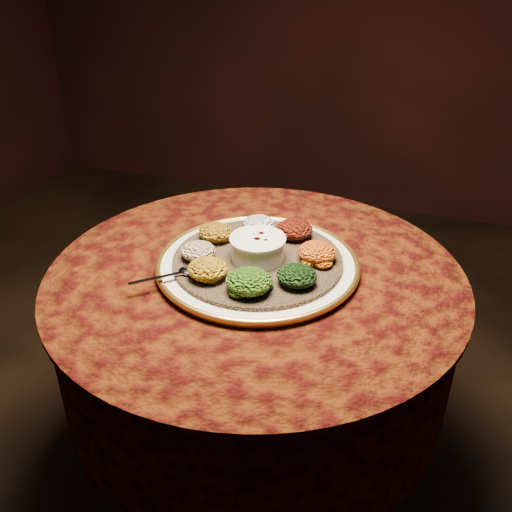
% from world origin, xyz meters
% --- Properties ---
extents(table, '(0.96, 0.96, 0.73)m').
position_xyz_m(table, '(0.00, 0.00, 0.55)').
color(table, black).
rests_on(table, ground).
extents(platter, '(0.51, 0.51, 0.02)m').
position_xyz_m(platter, '(0.00, 0.02, 0.75)').
color(platter, beige).
rests_on(platter, table).
extents(injera, '(0.45, 0.45, 0.01)m').
position_xyz_m(injera, '(0.00, 0.02, 0.76)').
color(injera, brown).
rests_on(injera, platter).
extents(stew_bowl, '(0.13, 0.13, 0.05)m').
position_xyz_m(stew_bowl, '(0.00, 0.02, 0.79)').
color(stew_bowl, silver).
rests_on(stew_bowl, injera).
extents(spoon, '(0.13, 0.11, 0.01)m').
position_xyz_m(spoon, '(-0.13, -0.10, 0.77)').
color(spoon, silver).
rests_on(spoon, injera).
extents(portion_ayib, '(0.08, 0.08, 0.04)m').
position_xyz_m(portion_ayib, '(-0.04, 0.14, 0.78)').
color(portion_ayib, white).
rests_on(portion_ayib, injera).
extents(portion_kitfo, '(0.09, 0.09, 0.04)m').
position_xyz_m(portion_kitfo, '(0.05, 0.14, 0.78)').
color(portion_kitfo, black).
rests_on(portion_kitfo, injera).
extents(portion_tikil, '(0.09, 0.08, 0.04)m').
position_xyz_m(portion_tikil, '(0.13, 0.05, 0.78)').
color(portion_tikil, '#BB810F').
rests_on(portion_tikil, injera).
extents(portion_gomen, '(0.09, 0.08, 0.04)m').
position_xyz_m(portion_gomen, '(0.11, -0.06, 0.78)').
color(portion_gomen, black).
rests_on(portion_gomen, injera).
extents(portion_mixveg, '(0.10, 0.09, 0.05)m').
position_xyz_m(portion_mixveg, '(0.03, -0.12, 0.79)').
color(portion_mixveg, '#993009').
rests_on(portion_mixveg, injera).
extents(portion_kik, '(0.09, 0.08, 0.04)m').
position_xyz_m(portion_kik, '(-0.07, -0.10, 0.78)').
color(portion_kik, '#B4800F').
rests_on(portion_kik, injera).
extents(portion_timatim, '(0.08, 0.08, 0.04)m').
position_xyz_m(portion_timatim, '(-0.13, -0.03, 0.78)').
color(portion_timatim, maroon).
rests_on(portion_timatim, injera).
extents(portion_shiro, '(0.08, 0.08, 0.04)m').
position_xyz_m(portion_shiro, '(-0.12, 0.07, 0.78)').
color(portion_shiro, '#8A5610').
rests_on(portion_shiro, injera).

